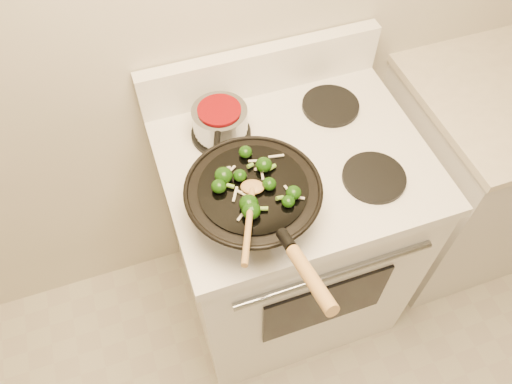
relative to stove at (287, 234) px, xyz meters
name	(u,v)px	position (x,y,z in m)	size (l,w,h in m)	color
stove	(287,234)	(0.00, 0.00, 0.00)	(0.78, 0.67, 1.08)	white
counter_unit	(484,170)	(0.87, 0.03, -0.01)	(0.77, 0.62, 0.91)	silver
wok	(254,199)	(-0.18, -0.16, 0.52)	(0.35, 0.58, 0.24)	black
stirfry	(251,186)	(-0.19, -0.16, 0.59)	(0.21, 0.22, 0.04)	#123508
wooden_spoon	(250,207)	(-0.21, -0.22, 0.60)	(0.14, 0.26, 0.07)	#AE7F44
saucepan	(220,121)	(-0.18, 0.15, 0.51)	(0.16, 0.25, 0.10)	gray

